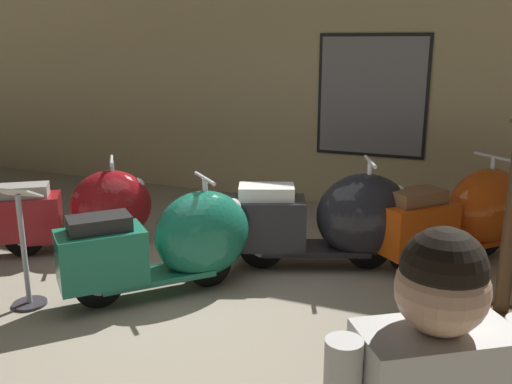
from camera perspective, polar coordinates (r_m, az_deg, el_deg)
name	(u,v)px	position (r m, az deg, el deg)	size (l,w,h in m)	color
ground_plane	(188,313)	(4.70, -6.94, -12.18)	(60.00, 60.00, 0.00)	gray
showroom_back_wall	(320,68)	(7.63, 6.54, 12.43)	(18.00, 0.24, 3.63)	#CCB784
scooter_0	(86,210)	(6.11, -16.90, -1.75)	(1.57, 1.31, 0.98)	black
scooter_1	(173,242)	(4.92, -8.40, -5.07)	(1.47, 1.55, 1.02)	black
scooter_2	(334,220)	(5.44, 7.95, -2.80)	(1.83, 1.11, 1.08)	black
scooter_3	(465,215)	(5.94, 20.51, -2.19)	(1.51, 1.62, 1.06)	black
info_stanchion	(25,257)	(5.01, -22.50, -6.14)	(0.36, 0.28, 1.04)	#333338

